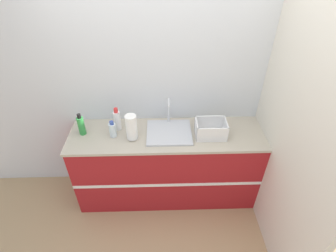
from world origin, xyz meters
The scene contains 10 objects.
ground_plane centered at (0.00, 0.00, 0.00)m, with size 12.00×12.00×0.00m, color tan.
wall_back centered at (0.00, 0.59, 1.30)m, with size 4.42×0.06×2.60m.
wall_right centered at (1.04, 0.28, 1.30)m, with size 0.06×2.56×2.60m.
counter_cabinet centered at (0.00, 0.28, 0.47)m, with size 2.04×0.58×0.94m.
sink centered at (0.02, 0.29, 0.96)m, with size 0.46×0.41×0.31m.
paper_towel_roll centered at (-0.35, 0.21, 1.08)m, with size 0.11×0.11×0.28m.
dish_rack centered at (0.44, 0.24, 1.00)m, with size 0.31×0.22×0.17m.
bottle_clear centered at (-0.55, 0.26, 1.02)m, with size 0.07×0.07×0.18m.
bottle_green centered at (-0.87, 0.30, 1.05)m, with size 0.07×0.07×0.25m.
bottle_white_spray centered at (-0.52, 0.38, 1.05)m, with size 0.07×0.07×0.26m.
Camera 1 is at (-0.05, -1.83, 2.66)m, focal length 28.00 mm.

